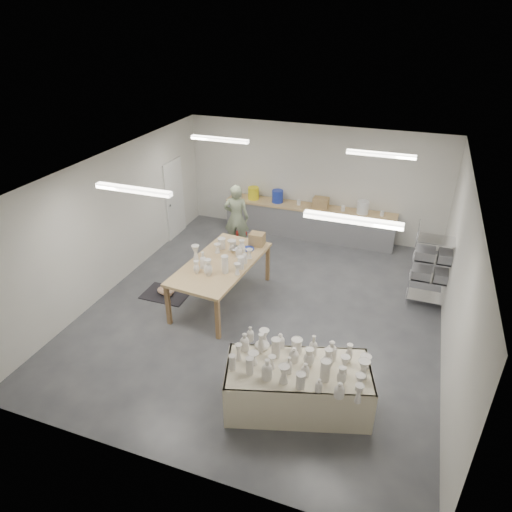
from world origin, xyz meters
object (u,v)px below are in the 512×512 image
at_px(drying_table, 298,384).
at_px(work_table, 225,260).
at_px(potter, 236,218).
at_px(red_stool, 241,234).

bearing_deg(drying_table, work_table, 116.51).
distance_m(drying_table, work_table, 3.36).
relative_size(potter, red_stool, 4.44).
bearing_deg(potter, drying_table, 109.10).
height_order(drying_table, red_stool, drying_table).
distance_m(work_table, potter, 2.36).
distance_m(work_table, red_stool, 2.69).
relative_size(drying_table, work_table, 0.93).
xyz_separation_m(drying_table, red_stool, (-2.92, 4.96, -0.14)).
bearing_deg(drying_table, red_stool, 103.96).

